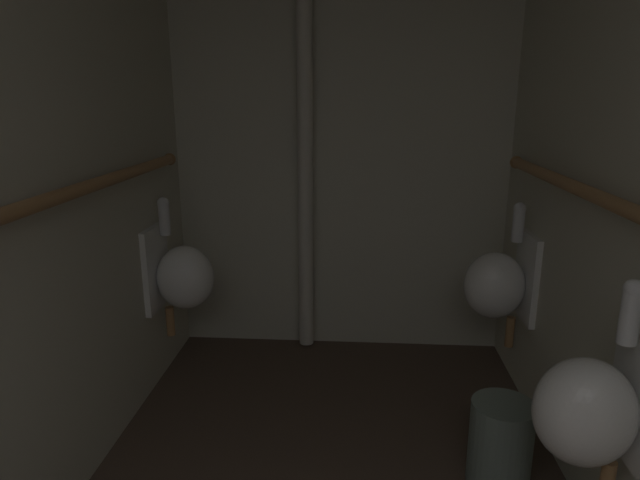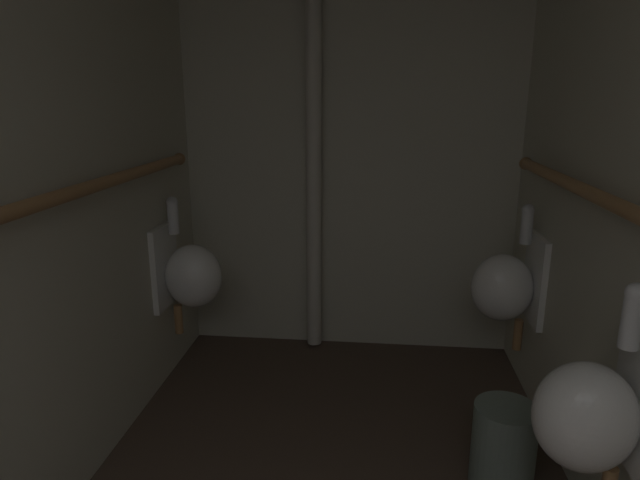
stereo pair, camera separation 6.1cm
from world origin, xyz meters
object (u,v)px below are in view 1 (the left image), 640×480
urinal_right_far (499,283)px  waste_bin (500,443)px  urinal_right_mid (592,409)px  standpipe_back_wall (305,143)px  urinal_left_mid (181,275)px

urinal_right_far → waste_bin: bearing=-100.6°
urinal_right_mid → standpipe_back_wall: standpipe_back_wall is taller
urinal_right_far → waste_bin: 0.84m
standpipe_back_wall → waste_bin: bearing=-52.7°
standpipe_back_wall → waste_bin: 1.80m
urinal_right_mid → urinal_left_mid: bearing=145.1°
urinal_left_mid → urinal_right_far: bearing=-0.4°
urinal_right_mid → urinal_right_far: size_ratio=1.00×
urinal_right_mid → urinal_right_far: 1.13m
standpipe_back_wall → urinal_right_mid: bearing=-57.0°
standpipe_back_wall → waste_bin: size_ratio=7.01×
urinal_right_far → standpipe_back_wall: bearing=156.9°
urinal_right_far → urinal_right_mid: bearing=-90.0°
urinal_right_far → waste_bin: (-0.13, -0.72, -0.42)m
urinal_left_mid → waste_bin: size_ratio=2.17×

